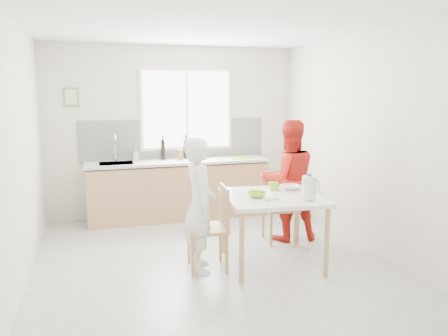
# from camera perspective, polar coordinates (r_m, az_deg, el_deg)

# --- Properties ---
(ground) EXTENTS (4.50, 4.50, 0.00)m
(ground) POSITION_cam_1_polar(r_m,az_deg,el_deg) (5.26, -1.67, -12.08)
(ground) COLOR #B7B7B2
(ground) RESTS_ON ground
(room_shell) EXTENTS (4.50, 4.50, 4.50)m
(room_shell) POSITION_cam_1_polar(r_m,az_deg,el_deg) (4.89, -1.76, 6.12)
(room_shell) COLOR silver
(room_shell) RESTS_ON ground
(window) EXTENTS (1.50, 0.06, 1.30)m
(window) POSITION_cam_1_polar(r_m,az_deg,el_deg) (7.10, -4.90, 7.63)
(window) COLOR white
(window) RESTS_ON room_shell
(backsplash) EXTENTS (3.00, 0.02, 0.65)m
(backsplash) POSITION_cam_1_polar(r_m,az_deg,el_deg) (7.11, -6.45, 3.77)
(backsplash) COLOR white
(backsplash) RESTS_ON room_shell
(picture_frame) EXTENTS (0.22, 0.03, 0.28)m
(picture_frame) POSITION_cam_1_polar(r_m,az_deg,el_deg) (6.95, -19.36, 8.74)
(picture_frame) COLOR #689C47
(picture_frame) RESTS_ON room_shell
(kitchen_counter) EXTENTS (2.84, 0.64, 1.37)m
(kitchen_counter) POSITION_cam_1_polar(r_m,az_deg,el_deg) (6.95, -5.92, -3.09)
(kitchen_counter) COLOR tan
(kitchen_counter) RESTS_ON ground
(dining_table) EXTENTS (1.16, 1.16, 0.81)m
(dining_table) POSITION_cam_1_polar(r_m,az_deg,el_deg) (4.99, 6.33, -4.52)
(dining_table) COLOR white
(dining_table) RESTS_ON ground
(chair_left) EXTENTS (0.48, 0.48, 0.94)m
(chair_left) POSITION_cam_1_polar(r_m,az_deg,el_deg) (4.89, -1.39, -7.31)
(chair_left) COLOR tan
(chair_left) RESTS_ON ground
(chair_far) EXTENTS (0.46, 0.46, 0.92)m
(chair_far) POSITION_cam_1_polar(r_m,az_deg,el_deg) (5.91, 7.18, -4.55)
(chair_far) COLOR tan
(chair_far) RESTS_ON ground
(person_white) EXTENTS (0.41, 0.58, 1.49)m
(person_white) POSITION_cam_1_polar(r_m,az_deg,el_deg) (4.81, -3.18, -4.84)
(person_white) COLOR white
(person_white) RESTS_ON ground
(person_red) EXTENTS (0.84, 0.69, 1.62)m
(person_red) POSITION_cam_1_polar(r_m,az_deg,el_deg) (5.88, 8.43, -1.61)
(person_red) COLOR red
(person_red) RESTS_ON ground
(bowl_green) EXTENTS (0.21, 0.21, 0.06)m
(bowl_green) POSITION_cam_1_polar(r_m,az_deg,el_deg) (4.86, 4.27, -3.48)
(bowl_green) COLOR #9BC02C
(bowl_green) RESTS_ON dining_table
(bowl_white) EXTENTS (0.25, 0.25, 0.06)m
(bowl_white) POSITION_cam_1_polar(r_m,az_deg,el_deg) (5.29, 8.66, -2.52)
(bowl_white) COLOR silver
(bowl_white) RESTS_ON dining_table
(milk_jug) EXTENTS (0.21, 0.15, 0.27)m
(milk_jug) POSITION_cam_1_polar(r_m,az_deg,el_deg) (4.79, 11.08, -2.45)
(milk_jug) COLOR white
(milk_jug) RESTS_ON dining_table
(green_box) EXTENTS (0.11, 0.11, 0.09)m
(green_box) POSITION_cam_1_polar(r_m,az_deg,el_deg) (5.25, 6.49, -2.37)
(green_box) COLOR #8ABE2B
(green_box) RESTS_ON dining_table
(spoon) EXTENTS (0.16, 0.05, 0.01)m
(spoon) POSITION_cam_1_polar(r_m,az_deg,el_deg) (4.74, 6.21, -4.11)
(spoon) COLOR #A5A5AA
(spoon) RESTS_ON dining_table
(cutting_board) EXTENTS (0.36, 0.27, 0.01)m
(cutting_board) POSITION_cam_1_polar(r_m,az_deg,el_deg) (7.09, 2.17, 1.37)
(cutting_board) COLOR #80C52D
(cutting_board) RESTS_ON kitchen_counter
(wine_bottle_a) EXTENTS (0.07, 0.07, 0.32)m
(wine_bottle_a) POSITION_cam_1_polar(r_m,az_deg,el_deg) (6.96, -7.98, 2.41)
(wine_bottle_a) COLOR black
(wine_bottle_a) RESTS_ON kitchen_counter
(wine_bottle_b) EXTENTS (0.07, 0.07, 0.30)m
(wine_bottle_b) POSITION_cam_1_polar(r_m,az_deg,el_deg) (7.06, -5.00, 2.49)
(wine_bottle_b) COLOR black
(wine_bottle_b) RESTS_ON kitchen_counter
(jar_amber) EXTENTS (0.06, 0.06, 0.16)m
(jar_amber) POSITION_cam_1_polar(r_m,az_deg,el_deg) (6.88, -5.74, 1.70)
(jar_amber) COLOR olive
(jar_amber) RESTS_ON kitchen_counter
(soap_bottle) EXTENTS (0.09, 0.09, 0.18)m
(soap_bottle) POSITION_cam_1_polar(r_m,az_deg,el_deg) (6.95, -11.46, 1.74)
(soap_bottle) COLOR #999999
(soap_bottle) RESTS_ON kitchen_counter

